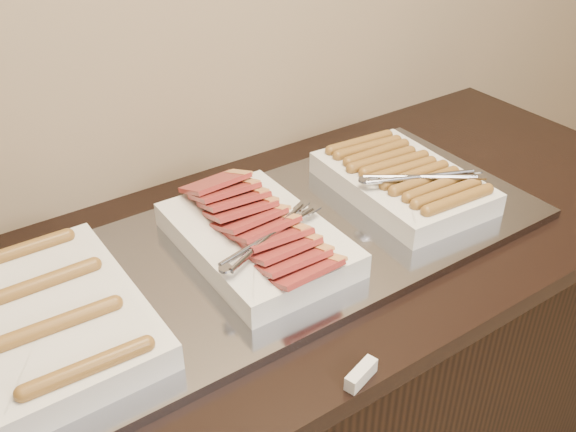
# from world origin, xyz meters

# --- Properties ---
(counter) EXTENTS (2.06, 0.76, 0.90)m
(counter) POSITION_xyz_m (0.00, 2.13, 0.45)
(counter) COLOR black
(counter) RESTS_ON ground
(warming_tray) EXTENTS (1.20, 0.50, 0.02)m
(warming_tray) POSITION_xyz_m (0.02, 2.13, 0.91)
(warming_tray) COLOR gray
(warming_tray) RESTS_ON counter
(dish_left) EXTENTS (0.27, 0.40, 0.07)m
(dish_left) POSITION_xyz_m (-0.38, 2.13, 0.95)
(dish_left) COLOR silver
(dish_left) RESTS_ON warming_tray
(dish_center) EXTENTS (0.27, 0.40, 0.10)m
(dish_center) POSITION_xyz_m (0.01, 2.13, 0.95)
(dish_center) COLOR silver
(dish_center) RESTS_ON warming_tray
(dish_right) EXTENTS (0.28, 0.38, 0.08)m
(dish_right) POSITION_xyz_m (0.39, 2.13, 0.95)
(dish_right) COLOR silver
(dish_right) RESTS_ON warming_tray
(label_holder) EXTENTS (0.07, 0.04, 0.03)m
(label_holder) POSITION_xyz_m (-0.03, 1.77, 0.91)
(label_holder) COLOR silver
(label_holder) RESTS_ON counter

